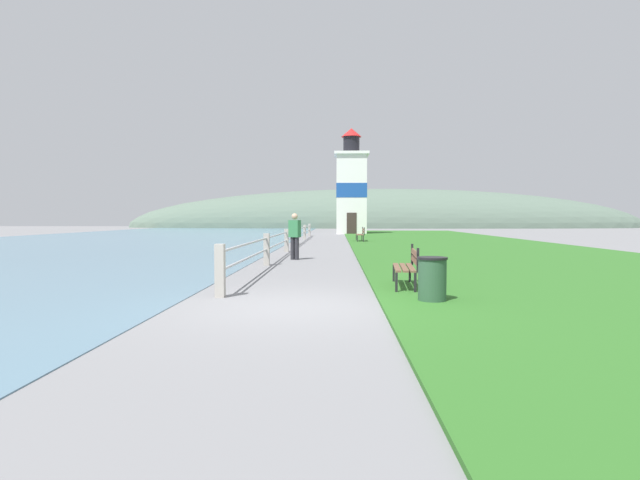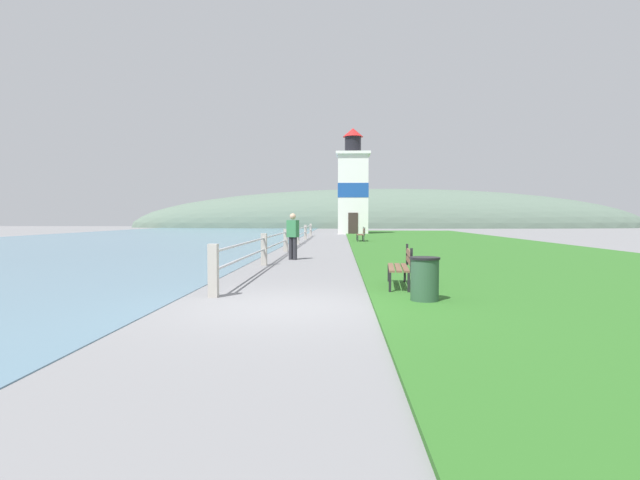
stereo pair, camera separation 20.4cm
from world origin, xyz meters
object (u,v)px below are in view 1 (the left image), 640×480
at_px(park_bench_midway, 361,233).
at_px(lighthouse, 351,188).
at_px(park_bench_near, 408,264).
at_px(person_strolling, 295,235).
at_px(trash_bin, 432,280).

bearing_deg(park_bench_midway, lighthouse, -89.62).
distance_m(park_bench_near, lighthouse, 36.74).
bearing_deg(park_bench_near, park_bench_midway, -85.43).
height_order(lighthouse, person_strolling, lighthouse).
xyz_separation_m(park_bench_midway, trash_bin, (0.13, -22.72, -0.11)).
xyz_separation_m(person_strolling, trash_bin, (3.24, -9.26, -0.50)).
relative_size(park_bench_near, lighthouse, 0.17).
bearing_deg(park_bench_midway, park_bench_near, 89.65).
bearing_deg(lighthouse, park_bench_midway, -89.39).
bearing_deg(lighthouse, trash_bin, -89.55).
height_order(park_bench_near, trash_bin, park_bench_near).
relative_size(park_bench_midway, trash_bin, 2.06).
height_order(park_bench_near, park_bench_midway, same).
bearing_deg(person_strolling, trash_bin, -131.01).
relative_size(lighthouse, trash_bin, 11.84).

